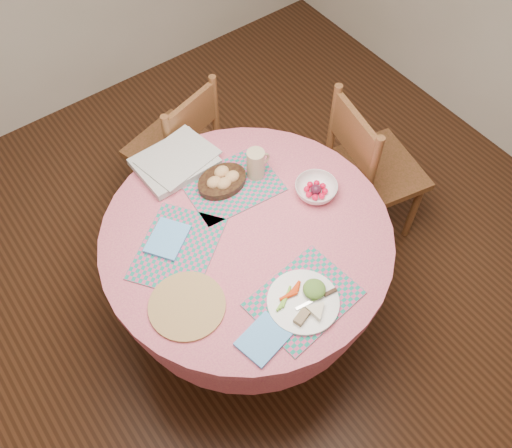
# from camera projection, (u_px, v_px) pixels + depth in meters

# --- Properties ---
(ground) EXTENTS (4.00, 4.00, 0.00)m
(ground) POSITION_uv_depth(u_px,v_px,m) (248.00, 313.00, 3.00)
(ground) COLOR #331C0F
(ground) RESTS_ON ground
(room_envelope) EXTENTS (4.01, 4.01, 2.71)m
(room_envelope) POSITION_uv_depth(u_px,v_px,m) (242.00, 42.00, 1.60)
(room_envelope) COLOR silver
(room_envelope) RESTS_ON ground
(dining_table) EXTENTS (1.24, 1.24, 0.75)m
(dining_table) POSITION_uv_depth(u_px,v_px,m) (247.00, 258.00, 2.55)
(dining_table) COLOR #D4636F
(dining_table) RESTS_ON ground
(chair_right) EXTENTS (0.50, 0.52, 0.95)m
(chair_right) POSITION_uv_depth(u_px,v_px,m) (369.00, 168.00, 2.93)
(chair_right) COLOR brown
(chair_right) RESTS_ON ground
(chair_back) EXTENTS (0.51, 0.49, 0.90)m
(chair_back) POSITION_uv_depth(u_px,v_px,m) (179.00, 147.00, 3.05)
(chair_back) COLOR brown
(chair_back) RESTS_ON ground
(placemat_front) EXTENTS (0.43, 0.34, 0.01)m
(placemat_front) POSITION_uv_depth(u_px,v_px,m) (304.00, 299.00, 2.21)
(placemat_front) COLOR #17826C
(placemat_front) RESTS_ON dining_table
(placemat_left) EXTENTS (0.50, 0.48, 0.01)m
(placemat_left) POSITION_uv_depth(u_px,v_px,m) (178.00, 249.00, 2.34)
(placemat_left) COLOR #17826C
(placemat_left) RESTS_ON dining_table
(placemat_back) EXTENTS (0.43, 0.34, 0.01)m
(placemat_back) POSITION_uv_depth(u_px,v_px,m) (232.00, 185.00, 2.53)
(placemat_back) COLOR #17826C
(placemat_back) RESTS_ON dining_table
(wicker_trivet) EXTENTS (0.30, 0.30, 0.01)m
(wicker_trivet) POSITION_uv_depth(u_px,v_px,m) (187.00, 306.00, 2.19)
(wicker_trivet) COLOR #AE8C4B
(wicker_trivet) RESTS_ON dining_table
(napkin_near) EXTENTS (0.20, 0.17, 0.01)m
(napkin_near) POSITION_uv_depth(u_px,v_px,m) (263.00, 339.00, 2.11)
(napkin_near) COLOR #5EA7F1
(napkin_near) RESTS_ON dining_table
(napkin_far) EXTENTS (0.23, 0.22, 0.01)m
(napkin_far) POSITION_uv_depth(u_px,v_px,m) (168.00, 239.00, 2.36)
(napkin_far) COLOR #5EA7F1
(napkin_far) RESTS_ON placemat_left
(dinner_plate) EXTENTS (0.28, 0.28, 0.05)m
(dinner_plate) POSITION_uv_depth(u_px,v_px,m) (306.00, 301.00, 2.18)
(dinner_plate) COLOR white
(dinner_plate) RESTS_ON placemat_front
(bread_bowl) EXTENTS (0.23, 0.23, 0.08)m
(bread_bowl) POSITION_uv_depth(u_px,v_px,m) (222.00, 180.00, 2.51)
(bread_bowl) COLOR black
(bread_bowl) RESTS_ON placemat_back
(latte_mug) EXTENTS (0.12, 0.08, 0.14)m
(latte_mug) POSITION_uv_depth(u_px,v_px,m) (256.00, 163.00, 2.51)
(latte_mug) COLOR tan
(latte_mug) RESTS_ON placemat_back
(fruit_bowl) EXTENTS (0.20, 0.20, 0.06)m
(fruit_bowl) POSITION_uv_depth(u_px,v_px,m) (316.00, 189.00, 2.49)
(fruit_bowl) COLOR white
(fruit_bowl) RESTS_ON dining_table
(newspaper_stack) EXTENTS (0.37, 0.30, 0.04)m
(newspaper_stack) POSITION_uv_depth(u_px,v_px,m) (175.00, 161.00, 2.58)
(newspaper_stack) COLOR silver
(newspaper_stack) RESTS_ON dining_table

